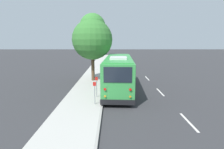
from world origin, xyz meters
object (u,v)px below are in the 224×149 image
street_tree (92,37)px  parked_sedan_blue (114,62)px  parked_sedan_black (113,57)px  sign_post_near (95,93)px  shuttle_bus (119,72)px  fire_hydrant (102,72)px  parked_sedan_white (115,67)px  sign_post_far (97,87)px  parked_sedan_navy (114,59)px

street_tree → parked_sedan_blue: bearing=-11.4°
parked_sedan_black → sign_post_near: sign_post_near is taller
parked_sedan_black → sign_post_near: (-33.19, 1.61, 0.38)m
shuttle_bus → fire_hydrant: bearing=18.4°
parked_sedan_white → sign_post_near: bearing=177.0°
parked_sedan_blue → shuttle_bus: bearing=176.0°
shuttle_bus → parked_sedan_white: bearing=3.6°
fire_hydrant → parked_sedan_white: bearing=-24.0°
shuttle_bus → parked_sedan_blue: size_ratio=1.99×
sign_post_near → sign_post_far: (1.61, 0.00, 0.01)m
parked_sedan_white → parked_sedan_black: size_ratio=1.03×
parked_sedan_white → sign_post_near: 15.17m
sign_post_near → fire_hydrant: sign_post_near is taller
parked_sedan_black → street_tree: 25.83m
shuttle_bus → sign_post_near: 4.42m
street_tree → sign_post_near: (-7.87, -0.92, -4.06)m
shuttle_bus → sign_post_near: shuttle_bus is taller
parked_sedan_blue → sign_post_near: (-21.04, 1.73, 0.38)m
street_tree → parked_sedan_black: bearing=-5.7°
sign_post_near → sign_post_far: size_ratio=0.98×
parked_sedan_white → parked_sedan_blue: 5.97m
parked_sedan_blue → street_tree: size_ratio=0.60×
sign_post_near → parked_sedan_black: bearing=-2.8°
street_tree → sign_post_far: size_ratio=4.50×
parked_sedan_white → parked_sedan_black: 18.12m
parked_sedan_white → fire_hydrant: (-4.12, 1.83, -0.07)m
parked_sedan_navy → fire_hydrant: size_ratio=5.14×
sign_post_far → fire_hydrant: 9.36m
parked_sedan_blue → parked_sedan_black: size_ratio=1.07×
parked_sedan_blue → fire_hydrant: size_ratio=5.60×
sign_post_near → parked_sedan_blue: bearing=-4.7°
street_tree → sign_post_far: street_tree is taller
parked_sedan_black → street_tree: (-25.32, 2.52, 4.44)m
parked_sedan_black → sign_post_far: (-31.58, 1.61, 0.39)m
parked_sedan_navy → parked_sedan_blue: bearing=178.3°
parked_sedan_white → sign_post_far: (-13.46, 1.75, 0.39)m
parked_sedan_blue → parked_sedan_navy: (6.26, -0.01, -0.03)m
parked_sedan_navy → fire_hydrant: parked_sedan_navy is taller
parked_sedan_black → sign_post_far: sign_post_far is taller
parked_sedan_navy → parked_sedan_black: size_ratio=0.98×
parked_sedan_white → fire_hydrant: 4.50m
sign_post_far → parked_sedan_blue: bearing=-5.1°
shuttle_bus → street_tree: size_ratio=1.20×
shuttle_bus → sign_post_near: bearing=157.9°
street_tree → sign_post_far: (-6.26, -0.92, -4.05)m
sign_post_far → fire_hydrant: size_ratio=2.06×
fire_hydrant → sign_post_far: bearing=-179.5°
fire_hydrant → sign_post_near: bearing=-179.6°
sign_post_near → sign_post_far: bearing=0.0°
sign_post_far → street_tree: bearing=8.3°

